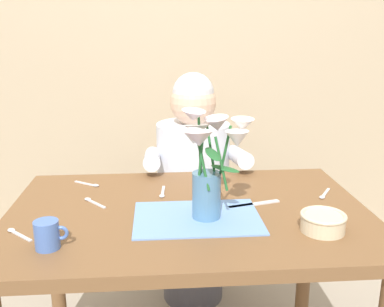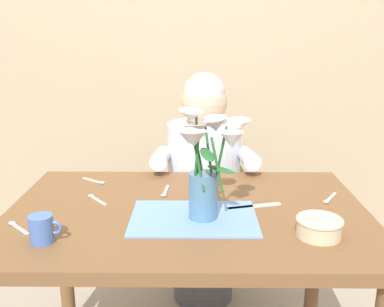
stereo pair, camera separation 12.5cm
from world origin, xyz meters
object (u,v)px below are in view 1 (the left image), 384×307
object	(u,v)px
ceramic_bowl	(323,222)
ceramic_mug	(48,235)
seated_person	(193,193)
dinner_knife	(254,204)
flower_vase	(209,159)

from	to	relation	value
ceramic_bowl	ceramic_mug	size ratio (longest dim) A/B	1.46
seated_person	ceramic_mug	xyz separation A→B (m)	(-0.47, -0.85, 0.22)
ceramic_bowl	dinner_knife	world-z (taller)	ceramic_bowl
flower_vase	ceramic_bowl	world-z (taller)	flower_vase
dinner_knife	seated_person	bearing A→B (deg)	90.03
ceramic_bowl	ceramic_mug	distance (m)	0.79
seated_person	ceramic_bowl	xyz separation A→B (m)	(0.32, -0.81, 0.21)
flower_vase	ceramic_mug	world-z (taller)	flower_vase
seated_person	flower_vase	size ratio (longest dim) A/B	3.27
ceramic_mug	flower_vase	bearing A→B (deg)	19.13
ceramic_mug	seated_person	bearing A→B (deg)	61.20
ceramic_bowl	dinner_knife	size ratio (longest dim) A/B	0.72
ceramic_bowl	dinner_knife	xyz separation A→B (m)	(-0.16, 0.22, -0.03)
dinner_knife	ceramic_mug	xyz separation A→B (m)	(-0.63, -0.26, 0.04)
seated_person	ceramic_mug	size ratio (longest dim) A/B	12.20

